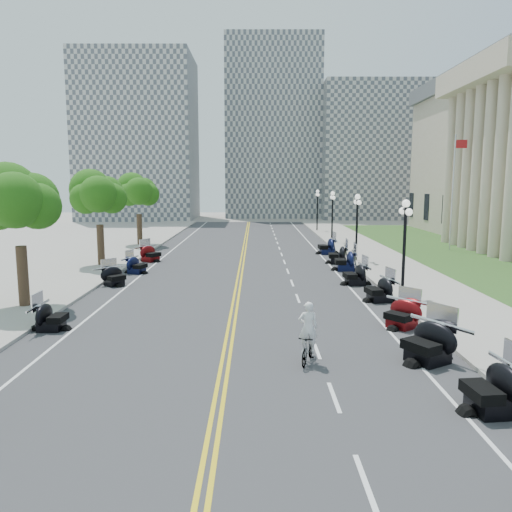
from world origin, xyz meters
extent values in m
plane|color=gray|center=(0.00, 0.00, 0.00)|extent=(160.00, 160.00, 0.00)
cube|color=#333335|center=(0.00, 10.00, 0.00)|extent=(16.00, 90.00, 0.01)
cube|color=yellow|center=(-0.12, 10.00, 0.01)|extent=(0.12, 90.00, 0.00)
cube|color=yellow|center=(0.12, 10.00, 0.01)|extent=(0.12, 90.00, 0.00)
cube|color=white|center=(6.40, 10.00, 0.01)|extent=(0.12, 90.00, 0.00)
cube|color=white|center=(-6.40, 10.00, 0.01)|extent=(0.12, 90.00, 0.00)
cube|color=white|center=(3.20, -12.00, 0.01)|extent=(0.12, 2.00, 0.00)
cube|color=white|center=(3.20, -8.00, 0.01)|extent=(0.12, 2.00, 0.00)
cube|color=white|center=(3.20, -4.00, 0.01)|extent=(0.12, 2.00, 0.00)
cube|color=white|center=(3.20, 0.00, 0.01)|extent=(0.12, 2.00, 0.00)
cube|color=white|center=(3.20, 4.00, 0.01)|extent=(0.12, 2.00, 0.00)
cube|color=white|center=(3.20, 8.00, 0.01)|extent=(0.12, 2.00, 0.00)
cube|color=white|center=(3.20, 12.00, 0.01)|extent=(0.12, 2.00, 0.00)
cube|color=white|center=(3.20, 16.00, 0.01)|extent=(0.12, 2.00, 0.00)
cube|color=white|center=(3.20, 20.00, 0.01)|extent=(0.12, 2.00, 0.00)
cube|color=white|center=(3.20, 24.00, 0.01)|extent=(0.12, 2.00, 0.00)
cube|color=white|center=(3.20, 28.00, 0.01)|extent=(0.12, 2.00, 0.00)
cube|color=white|center=(3.20, 32.00, 0.01)|extent=(0.12, 2.00, 0.00)
cube|color=white|center=(3.20, 36.00, 0.01)|extent=(0.12, 2.00, 0.00)
cube|color=white|center=(3.20, 40.00, 0.01)|extent=(0.12, 2.00, 0.00)
cube|color=white|center=(3.20, 44.00, 0.01)|extent=(0.12, 2.00, 0.00)
cube|color=white|center=(3.20, 48.00, 0.01)|extent=(0.12, 2.00, 0.00)
cube|color=white|center=(3.20, 52.00, 0.01)|extent=(0.12, 2.00, 0.00)
cube|color=#9E9991|center=(10.50, 10.00, 0.07)|extent=(5.00, 90.00, 0.15)
cube|color=#9E9991|center=(-10.50, 10.00, 0.07)|extent=(5.00, 90.00, 0.15)
cube|color=#356023|center=(17.50, 18.00, 0.05)|extent=(9.00, 60.00, 0.10)
cube|color=gray|center=(-18.00, 62.00, 13.00)|extent=(18.00, 14.00, 26.00)
cube|color=gray|center=(4.00, 68.00, 15.00)|extent=(16.00, 12.00, 30.00)
cube|color=gray|center=(22.00, 65.00, 11.00)|extent=(20.00, 14.00, 22.00)
imported|color=#A51414|center=(2.74, -5.31, 0.49)|extent=(0.96, 1.71, 0.99)
imported|color=white|center=(2.74, -5.31, 1.86)|extent=(0.63, 0.42, 1.74)
camera|label=1|loc=(1.00, -21.19, 5.93)|focal=35.00mm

